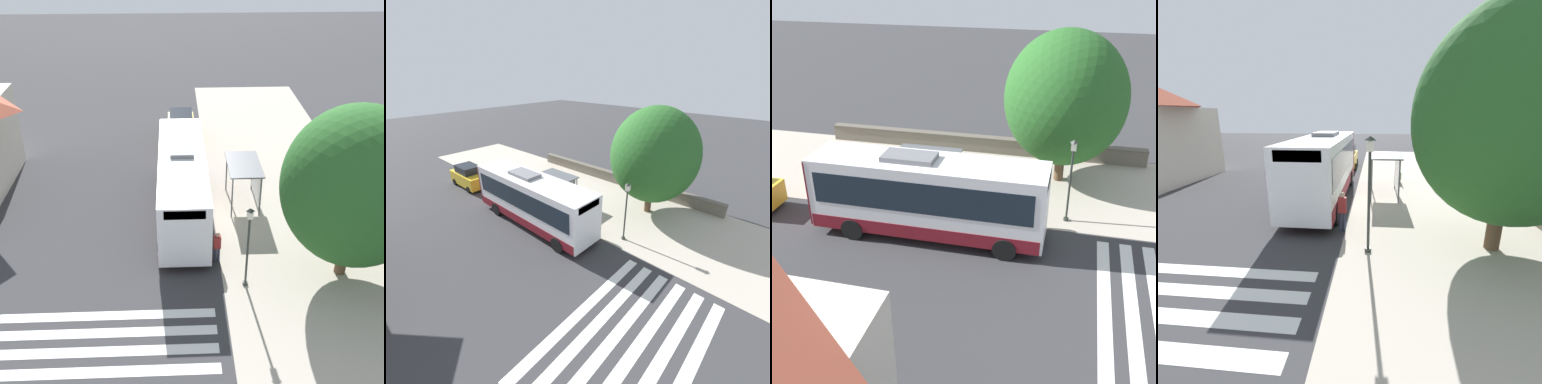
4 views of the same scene
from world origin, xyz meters
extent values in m
plane|color=#353538|center=(0.00, 0.00, 0.00)|extent=(120.00, 120.00, 0.00)
cube|color=#ADA393|center=(-4.50, 0.00, 0.01)|extent=(9.00, 44.00, 0.02)
cube|color=silver|center=(5.00, 7.40, 0.00)|extent=(9.00, 0.50, 0.01)
cube|color=silver|center=(5.00, 8.35, 0.00)|extent=(9.00, 0.50, 0.01)
cube|color=#6B6356|center=(-8.55, 0.00, 0.47)|extent=(0.50, 20.00, 0.94)
cube|color=#5B5449|center=(-8.55, 0.00, 0.98)|extent=(0.60, 20.00, 0.08)
cube|color=white|center=(1.69, -0.22, 2.03)|extent=(2.45, 10.27, 3.15)
cube|color=black|center=(1.69, -0.22, 2.44)|extent=(2.49, 9.45, 1.39)
cube|color=maroon|center=(1.69, -0.22, 0.77)|extent=(2.49, 10.07, 0.63)
cube|color=maroon|center=(1.69, -5.33, 2.03)|extent=(2.49, 0.06, 3.03)
cube|color=black|center=(1.69, 4.87, 3.29)|extent=(1.84, 0.08, 0.44)
cube|color=slate|center=(1.69, -0.99, 3.71)|extent=(1.23, 2.26, 0.22)
cylinder|color=black|center=(0.54, 3.37, 0.50)|extent=(0.30, 1.00, 1.00)
cylinder|color=black|center=(2.84, 3.37, 0.50)|extent=(0.30, 1.00, 1.00)
cylinder|color=black|center=(0.54, -3.41, 0.50)|extent=(0.30, 1.00, 1.00)
cylinder|color=black|center=(2.84, -3.41, 0.50)|extent=(0.30, 1.00, 1.00)
cylinder|color=#515459|center=(-0.99, -2.80, 1.21)|extent=(0.08, 0.08, 2.42)
cylinder|color=#515459|center=(-0.99, 0.12, 1.21)|extent=(0.08, 0.08, 2.42)
cylinder|color=#515459|center=(-2.53, -2.80, 1.21)|extent=(0.08, 0.08, 2.42)
cylinder|color=#515459|center=(-2.53, 0.12, 1.21)|extent=(0.08, 0.08, 2.42)
cube|color=#515459|center=(-1.76, -1.34, 2.46)|extent=(1.84, 3.22, 0.08)
cube|color=silver|center=(-2.51, -1.34, 1.33)|extent=(0.03, 2.63, 1.94)
cylinder|color=#2D3347|center=(0.06, 3.99, 0.41)|extent=(0.12, 0.12, 0.81)
cylinder|color=#2D3347|center=(0.22, 3.99, 0.41)|extent=(0.12, 0.12, 0.81)
cube|color=maroon|center=(0.14, 3.99, 1.14)|extent=(0.34, 0.22, 0.66)
sphere|color=tan|center=(0.14, 3.99, 1.58)|extent=(0.23, 0.23, 0.23)
cube|color=#4C7247|center=(-2.86, -4.63, 0.45)|extent=(0.40, 1.52, 0.06)
cube|color=#4C7247|center=(-3.03, -4.63, 0.68)|extent=(0.04, 1.52, 0.40)
cube|color=black|center=(-2.86, -5.23, 0.23)|extent=(0.32, 0.06, 0.45)
cube|color=black|center=(-2.86, -4.02, 0.23)|extent=(0.32, 0.06, 0.45)
cylinder|color=#2D332D|center=(-1.00, 5.71, 0.08)|extent=(0.24, 0.24, 0.16)
cylinder|color=#2D332D|center=(-1.00, 5.71, 1.80)|extent=(0.10, 0.10, 3.60)
cube|color=silver|center=(-1.00, 5.71, 3.78)|extent=(0.24, 0.24, 0.35)
pyramid|color=#2D332D|center=(-1.00, 5.71, 4.02)|extent=(0.28, 0.28, 0.14)
cylinder|color=brown|center=(-5.51, 5.04, 1.44)|extent=(0.51, 0.51, 2.88)
ellipsoid|color=#265B23|center=(-5.51, 5.04, 4.64)|extent=(6.38, 6.38, 7.02)
cylinder|color=black|center=(0.65, -8.78, 0.32)|extent=(0.22, 0.64, 0.64)
camera|label=1|loc=(2.09, 22.19, 14.67)|focal=45.00mm
camera|label=2|loc=(11.58, 12.94, 10.29)|focal=24.00mm
camera|label=3|loc=(19.33, 5.69, 11.60)|focal=45.00mm
camera|label=4|loc=(-1.16, 14.00, 4.68)|focal=24.00mm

